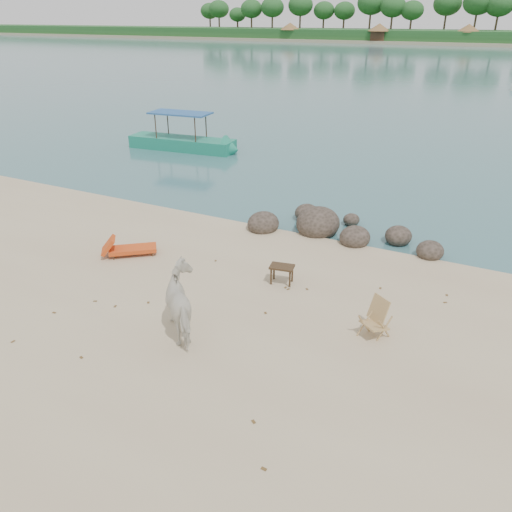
# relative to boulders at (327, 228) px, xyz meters

# --- Properties ---
(water) EXTENTS (400.00, 400.00, 0.00)m
(water) POSITION_rel_boulders_xyz_m (-0.03, 83.54, -0.20)
(water) COLOR #335D66
(water) RESTS_ON ground
(far_scenery) EXTENTS (420.00, 18.00, 9.50)m
(far_scenery) POSITION_rel_boulders_xyz_m (-0.00, 130.24, 2.94)
(far_scenery) COLOR #1E4C1E
(far_scenery) RESTS_ON ground
(boulders) EXTENTS (6.33, 2.79, 1.08)m
(boulders) POSITION_rel_boulders_xyz_m (0.00, 0.00, 0.00)
(boulders) COLOR #2E281F
(boulders) RESTS_ON ground
(cow) EXTENTS (1.88, 1.81, 1.52)m
(cow) POSITION_rel_boulders_xyz_m (-0.93, -6.92, 0.56)
(cow) COLOR silver
(cow) RESTS_ON ground
(side_table) EXTENTS (0.70, 0.52, 0.51)m
(side_table) POSITION_rel_boulders_xyz_m (0.07, -3.86, 0.06)
(side_table) COLOR #302213
(side_table) RESTS_ON ground
(lounge_chair) EXTENTS (1.74, 1.56, 0.52)m
(lounge_chair) POSITION_rel_boulders_xyz_m (-4.67, -4.26, 0.06)
(lounge_chair) COLOR #DB5719
(lounge_chair) RESTS_ON ground
(deck_chair) EXTENTS (0.79, 0.80, 0.86)m
(deck_chair) POSITION_rel_boulders_xyz_m (2.93, -5.18, 0.23)
(deck_chair) COLOR tan
(deck_chair) RESTS_ON ground
(boat_near) EXTENTS (6.70, 2.14, 3.20)m
(boat_near) POSITION_rel_boulders_xyz_m (-11.00, 7.56, 1.40)
(boat_near) COLOR #197C61
(boat_near) RESTS_ON water
(dead_leaves) EXTENTS (8.56, 7.19, 0.00)m
(dead_leaves) POSITION_rel_boulders_xyz_m (-0.36, -5.83, -0.20)
(dead_leaves) COLOR brown
(dead_leaves) RESTS_ON ground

